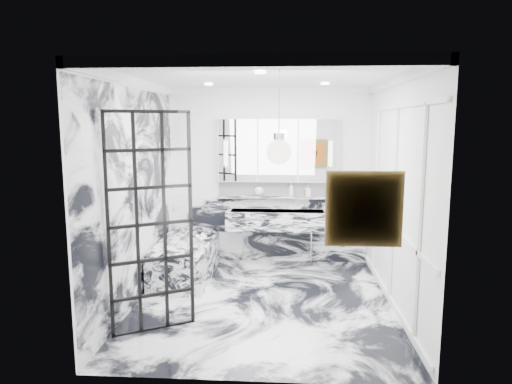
# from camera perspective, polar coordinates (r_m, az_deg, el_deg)

# --- Properties ---
(floor) EXTENTS (3.60, 3.60, 0.00)m
(floor) POSITION_cam_1_polar(r_m,az_deg,el_deg) (5.97, 0.82, -13.58)
(floor) COLOR silver
(floor) RESTS_ON ground
(ceiling) EXTENTS (3.60, 3.60, 0.00)m
(ceiling) POSITION_cam_1_polar(r_m,az_deg,el_deg) (5.54, 0.89, 14.27)
(ceiling) COLOR white
(ceiling) RESTS_ON wall_back
(wall_back) EXTENTS (3.60, 0.00, 3.60)m
(wall_back) POSITION_cam_1_polar(r_m,az_deg,el_deg) (7.37, 1.57, 2.00)
(wall_back) COLOR white
(wall_back) RESTS_ON floor
(wall_front) EXTENTS (3.60, 0.00, 3.60)m
(wall_front) POSITION_cam_1_polar(r_m,az_deg,el_deg) (3.82, -0.52, -4.37)
(wall_front) COLOR white
(wall_front) RESTS_ON floor
(wall_left) EXTENTS (0.00, 3.60, 3.60)m
(wall_left) POSITION_cam_1_polar(r_m,az_deg,el_deg) (5.89, -14.90, -0.01)
(wall_left) COLOR white
(wall_left) RESTS_ON floor
(wall_right) EXTENTS (0.00, 3.60, 3.60)m
(wall_right) POSITION_cam_1_polar(r_m,az_deg,el_deg) (5.73, 17.04, -0.33)
(wall_right) COLOR white
(wall_right) RESTS_ON floor
(marble_clad_back) EXTENTS (3.18, 0.05, 1.05)m
(marble_clad_back) POSITION_cam_1_polar(r_m,az_deg,el_deg) (7.50, 1.53, -4.68)
(marble_clad_back) COLOR silver
(marble_clad_back) RESTS_ON floor
(marble_clad_left) EXTENTS (0.02, 3.56, 2.68)m
(marble_clad_left) POSITION_cam_1_polar(r_m,az_deg,el_deg) (5.89, -14.74, -0.59)
(marble_clad_left) COLOR silver
(marble_clad_left) RESTS_ON floor
(panel_molding) EXTENTS (0.03, 3.40, 2.30)m
(panel_molding) POSITION_cam_1_polar(r_m,az_deg,el_deg) (5.74, 16.80, -1.31)
(panel_molding) COLOR white
(panel_molding) RESTS_ON floor
(soap_bottle_a) EXTENTS (0.11, 0.11, 0.22)m
(soap_bottle_a) POSITION_cam_1_polar(r_m,az_deg,el_deg) (7.30, 4.42, 0.33)
(soap_bottle_a) COLOR #8C5919
(soap_bottle_a) RESTS_ON ledge
(soap_bottle_b) EXTENTS (0.10, 0.11, 0.19)m
(soap_bottle_b) POSITION_cam_1_polar(r_m,az_deg,el_deg) (7.31, 6.49, 0.18)
(soap_bottle_b) COLOR #4C4C51
(soap_bottle_b) RESTS_ON ledge
(soap_bottle_c) EXTENTS (0.12, 0.12, 0.15)m
(soap_bottle_c) POSITION_cam_1_polar(r_m,az_deg,el_deg) (7.34, 9.36, 0.01)
(soap_bottle_c) COLOR silver
(soap_bottle_c) RESTS_ON ledge
(face_pot) EXTENTS (0.15, 0.15, 0.15)m
(face_pot) POSITION_cam_1_polar(r_m,az_deg,el_deg) (7.32, 0.38, 0.10)
(face_pot) COLOR white
(face_pot) RESTS_ON ledge
(amber_bottle) EXTENTS (0.04, 0.04, 0.10)m
(amber_bottle) POSITION_cam_1_polar(r_m,az_deg,el_deg) (7.31, 6.21, -0.15)
(amber_bottle) COLOR #8C5919
(amber_bottle) RESTS_ON ledge
(flower_vase) EXTENTS (0.08, 0.08, 0.12)m
(flower_vase) POSITION_cam_1_polar(r_m,az_deg,el_deg) (6.17, -6.92, -6.90)
(flower_vase) COLOR silver
(flower_vase) RESTS_ON bathtub
(crittall_door) EXTENTS (0.79, 0.46, 2.37)m
(crittall_door) POSITION_cam_1_polar(r_m,az_deg,el_deg) (5.00, -13.00, -3.94)
(crittall_door) COLOR black
(crittall_door) RESTS_ON floor
(artwork) EXTENTS (0.53, 0.05, 0.53)m
(artwork) POSITION_cam_1_polar(r_m,az_deg,el_deg) (3.87, 13.34, -2.07)
(artwork) COLOR #CD4615
(artwork) RESTS_ON wall_front
(pendant_light) EXTENTS (0.23, 0.23, 0.23)m
(pendant_light) POSITION_cam_1_polar(r_m,az_deg,el_deg) (4.20, 2.88, 5.05)
(pendant_light) COLOR white
(pendant_light) RESTS_ON ceiling
(trough_sink) EXTENTS (1.60, 0.45, 0.30)m
(trough_sink) POSITION_cam_1_polar(r_m,az_deg,el_deg) (7.23, 2.66, -3.52)
(trough_sink) COLOR silver
(trough_sink) RESTS_ON wall_back
(ledge) EXTENTS (1.90, 0.14, 0.04)m
(ledge) POSITION_cam_1_polar(r_m,az_deg,el_deg) (7.33, 2.70, -0.65)
(ledge) COLOR silver
(ledge) RESTS_ON wall_back
(subway_tile) EXTENTS (1.90, 0.03, 0.23)m
(subway_tile) POSITION_cam_1_polar(r_m,az_deg,el_deg) (7.37, 2.72, 0.47)
(subway_tile) COLOR white
(subway_tile) RESTS_ON wall_back
(mirror_cabinet) EXTENTS (1.90, 0.16, 1.00)m
(mirror_cabinet) POSITION_cam_1_polar(r_m,az_deg,el_deg) (7.25, 2.75, 5.22)
(mirror_cabinet) COLOR white
(mirror_cabinet) RESTS_ON wall_back
(sconce_left) EXTENTS (0.07, 0.07, 0.40)m
(sconce_left) POSITION_cam_1_polar(r_m,az_deg,el_deg) (7.22, -3.81, 4.87)
(sconce_left) COLOR white
(sconce_left) RESTS_ON mirror_cabinet
(sconce_right) EXTENTS (0.07, 0.07, 0.40)m
(sconce_right) POSITION_cam_1_polar(r_m,az_deg,el_deg) (7.19, 9.30, 4.76)
(sconce_right) COLOR white
(sconce_right) RESTS_ON mirror_cabinet
(bathtub) EXTENTS (0.75, 1.65, 0.55)m
(bathtub) POSITION_cam_1_polar(r_m,az_deg,el_deg) (6.86, -8.72, -8.22)
(bathtub) COLOR silver
(bathtub) RESTS_ON floor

